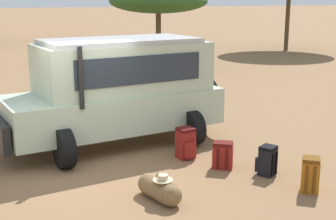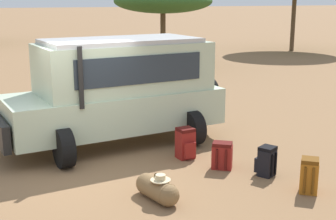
# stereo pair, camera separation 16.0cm
# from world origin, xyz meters

# --- Properties ---
(ground_plane) EXTENTS (320.00, 320.00, 0.00)m
(ground_plane) POSITION_xyz_m (0.00, 0.00, 0.00)
(ground_plane) COLOR olive
(safari_vehicle) EXTENTS (5.45, 3.08, 2.44)m
(safari_vehicle) POSITION_xyz_m (1.12, 1.46, 1.29)
(safari_vehicle) COLOR #B2C6A8
(safari_vehicle) RESTS_ON ground_plane
(backpack_beside_front_wheel) EXTENTS (0.48, 0.48, 0.54)m
(backpack_beside_front_wheel) POSITION_xyz_m (2.50, -0.97, 0.26)
(backpack_beside_front_wheel) COLOR maroon
(backpack_beside_front_wheel) RESTS_ON ground_plane
(backpack_cluster_center) EXTENTS (0.40, 0.43, 0.58)m
(backpack_cluster_center) POSITION_xyz_m (3.09, -1.65, 0.28)
(backpack_cluster_center) COLOR black
(backpack_cluster_center) RESTS_ON ground_plane
(backpack_near_rear_wheel) EXTENTS (0.44, 0.46, 0.63)m
(backpack_near_rear_wheel) POSITION_xyz_m (3.31, -2.61, 0.30)
(backpack_near_rear_wheel) COLOR #B26619
(backpack_near_rear_wheel) RESTS_ON ground_plane
(backpack_outermost) EXTENTS (0.37, 0.44, 0.66)m
(backpack_outermost) POSITION_xyz_m (2.08, -0.14, 0.32)
(backpack_outermost) COLOR maroon
(backpack_outermost) RESTS_ON ground_plane
(duffel_bag_low_black_case) EXTENTS (0.52, 0.99, 0.48)m
(duffel_bag_low_black_case) POSITION_xyz_m (0.74, -1.87, 0.19)
(duffel_bag_low_black_case) COLOR brown
(duffel_bag_low_black_case) RESTS_ON ground_plane
(acacia_tree_centre_back) EXTENTS (4.76, 5.00, 3.77)m
(acacia_tree_centre_back) POSITION_xyz_m (6.91, 12.85, 3.16)
(acacia_tree_centre_back) COLOR brown
(acacia_tree_centre_back) RESTS_ON ground_plane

